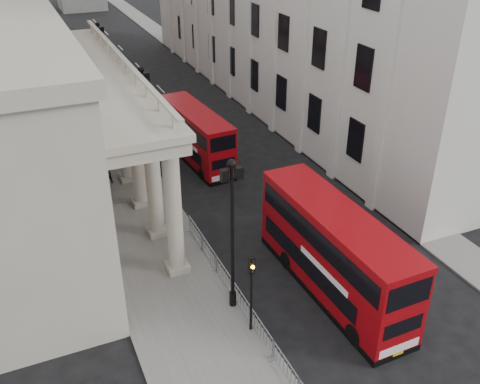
{
  "coord_description": "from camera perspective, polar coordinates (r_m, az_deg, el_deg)",
  "views": [
    {
      "loc": [
        -8.82,
        -15.7,
        18.65
      ],
      "look_at": [
        2.61,
        10.42,
        2.8
      ],
      "focal_mm": 40.0,
      "sensor_mm": 36.0,
      "label": 1
    }
  ],
  "objects": [
    {
      "name": "lamp_post_mid",
      "position": [
        39.13,
        -10.09,
        8.05
      ],
      "size": [
        1.05,
        0.44,
        8.32
      ],
      "color": "black",
      "rests_on": "sidewalk_west"
    },
    {
      "name": "sidewalk_east",
      "position": [
        54.15,
        2.27,
        8.96
      ],
      "size": [
        3.0,
        140.0,
        0.12
      ],
      "primitive_type": "cube",
      "color": "slate",
      "rests_on": "ground"
    },
    {
      "name": "kerb",
      "position": [
        50.11,
        -11.93,
        6.65
      ],
      "size": [
        0.2,
        140.0,
        0.14
      ],
      "primitive_type": "cube",
      "color": "slate",
      "rests_on": "ground"
    },
    {
      "name": "ground",
      "position": [
        25.93,
        4.12,
        -17.04
      ],
      "size": [
        260.0,
        260.0,
        0.0
      ],
      "primitive_type": "plane",
      "color": "black",
      "rests_on": "ground"
    },
    {
      "name": "pedestrian_c",
      "position": [
        40.73,
        -11.31,
        2.76
      ],
      "size": [
        0.88,
        0.61,
        1.72
      ],
      "primitive_type": "imported",
      "rotation": [
        0.0,
        0.0,
        6.21
      ],
      "color": "black",
      "rests_on": "sidewalk_west"
    },
    {
      "name": "crowd_barriers",
      "position": [
        26.77,
        1.25,
        -13.15
      ],
      "size": [
        0.5,
        18.75,
        1.1
      ],
      "color": "gray",
      "rests_on": "sidewalk_west"
    },
    {
      "name": "bus_far",
      "position": [
        42.48,
        -4.66,
        6.14
      ],
      "size": [
        3.01,
        9.77,
        4.15
      ],
      "rotation": [
        0.0,
        0.0,
        0.07
      ],
      "color": "#A6070E",
      "rests_on": "ground"
    },
    {
      "name": "traffic_light",
      "position": [
        24.97,
        1.23,
        -9.44
      ],
      "size": [
        0.28,
        0.33,
        4.3
      ],
      "color": "black",
      "rests_on": "sidewalk_west"
    },
    {
      "name": "bus_near",
      "position": [
        28.33,
        9.99,
        -6.15
      ],
      "size": [
        2.94,
        11.23,
        4.83
      ],
      "rotation": [
        0.0,
        0.0,
        0.02
      ],
      "color": "maroon",
      "rests_on": "ground"
    },
    {
      "name": "pedestrian_b",
      "position": [
        40.08,
        -14.06,
        1.99
      ],
      "size": [
        1.05,
        0.96,
        1.75
      ],
      "primitive_type": "imported",
      "rotation": [
        0.0,
        0.0,
        3.59
      ],
      "color": "#292221",
      "rests_on": "sidewalk_west"
    },
    {
      "name": "lamp_post_south",
      "position": [
        25.39,
        -0.84,
        -3.71
      ],
      "size": [
        1.05,
        0.44,
        8.32
      ],
      "color": "black",
      "rests_on": "sidewalk_west"
    },
    {
      "name": "lamp_post_north",
      "position": [
        54.12,
        -14.52,
        13.46
      ],
      "size": [
        1.05,
        0.44,
        8.32
      ],
      "color": "black",
      "rests_on": "sidewalk_west"
    },
    {
      "name": "sidewalk_west",
      "position": [
        49.68,
        -15.25,
        6.04
      ],
      "size": [
        6.0,
        140.0,
        0.12
      ],
      "primitive_type": "cube",
      "color": "slate",
      "rests_on": "ground"
    },
    {
      "name": "pedestrian_a",
      "position": [
        37.39,
        -14.07,
        -0.2
      ],
      "size": [
        0.68,
        0.57,
        1.59
      ],
      "primitive_type": "imported",
      "rotation": [
        0.0,
        0.0,
        0.38
      ],
      "color": "black",
      "rests_on": "sidewalk_west"
    }
  ]
}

